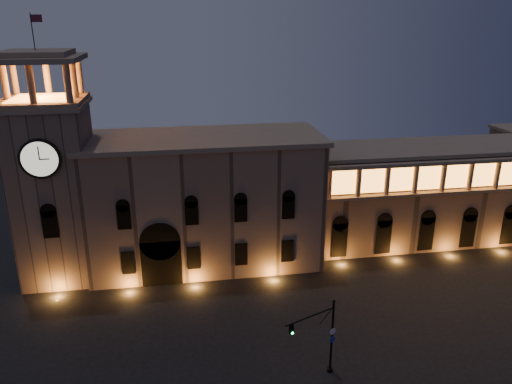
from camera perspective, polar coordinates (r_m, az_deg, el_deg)
The scene contains 5 objects.
ground at distance 52.01m, azimuth -1.44°, elevation -18.59°, with size 160.00×160.00×0.00m, color black.
government_building at distance 66.78m, azimuth -5.91°, elevation -1.02°, with size 30.80×12.80×17.60m.
clock_tower at distance 66.30m, azimuth -22.06°, elevation 0.86°, with size 9.80×9.80×32.40m.
colonnade_wing at distance 78.58m, azimuth 19.64°, elevation -0.02°, with size 40.60×11.50×14.50m.
traffic_light at distance 48.17m, azimuth 7.78°, elevation -16.20°, with size 5.31×2.50×7.83m.
Camera 1 is at (-5.49, -40.55, 32.11)m, focal length 35.00 mm.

